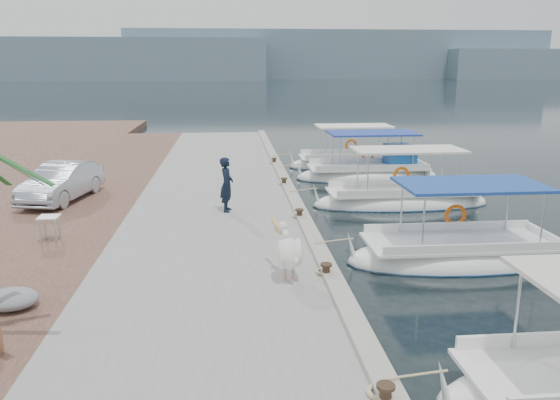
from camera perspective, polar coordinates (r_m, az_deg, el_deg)
The scene contains 15 objects.
ground at distance 16.49m, azimuth 3.88°, elevation -5.03°, with size 400.00×400.00×0.00m, color black.
concrete_quay at distance 21.02m, azimuth -6.38°, elevation -0.19°, with size 6.00×40.00×0.50m, color gray.
quay_curb at distance 21.07m, azimuth 1.18°, elevation 0.80°, with size 0.44×40.00×0.12m, color gray.
cobblestone_strip at distance 21.72m, azimuth -19.68°, elevation -0.48°, with size 4.00×40.00×0.50m, color #53352C.
distant_hills at distance 219.26m, azimuth 3.26°, elevation 14.53°, with size 330.00×60.00×18.00m.
fishing_caique_b at distance 16.19m, azimuth 18.24°, elevation -5.63°, with size 6.45×2.49×2.83m.
fishing_caique_c at distance 21.89m, azimuth 12.52°, elevation -0.21°, with size 7.01×2.20×2.83m.
fishing_caique_d at distance 26.83m, azimuth 9.33°, elevation 2.67°, with size 6.97×2.54×2.83m.
fishing_caique_e at distance 29.73m, azimuth 7.29°, elevation 3.71°, with size 6.58×2.32×2.83m.
mooring_bollards at distance 17.66m, azimuth 2.03°, elevation -1.37°, with size 0.28×20.28×0.33m.
pelican at distance 12.66m, azimuth 0.90°, elevation -5.43°, with size 0.77×1.65×1.27m.
fisherman at distance 18.50m, azimuth -5.59°, elevation 1.63°, with size 0.68×0.44×1.85m, color black.
parked_car at distance 21.51m, azimuth -21.85°, elevation 1.76°, with size 1.45×4.16×1.37m, color #A9B3C1.
tarp_bundle at distance 12.59m, azimuth -26.30°, elevation -9.28°, with size 1.10×0.90×0.40m, color gray.
folding_table at distance 16.65m, azimuth -22.96°, elevation -2.27°, with size 0.55×0.55×0.73m.
Camera 1 is at (-2.54, -15.39, 5.36)m, focal length 35.00 mm.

